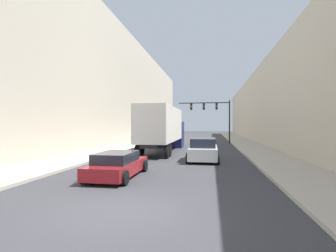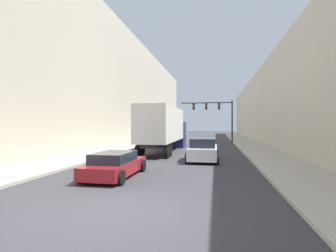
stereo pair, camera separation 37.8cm
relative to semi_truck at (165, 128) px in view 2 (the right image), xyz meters
name	(u,v)px [view 2 (the right image)]	position (x,y,z in m)	size (l,w,h in m)	color
ground_plane	(113,211)	(1.80, -17.07, -2.28)	(200.00, 200.00, 0.00)	#38383D
sidewalk_right	(246,143)	(8.81, 12.93, -2.21)	(3.42, 80.00, 0.15)	#B2A899
sidewalk_left	(147,142)	(-5.20, 12.93, -2.21)	(3.42, 80.00, 0.15)	#B2A899
building_right	(282,106)	(13.52, 12.93, 2.83)	(6.00, 80.00, 10.23)	#BCB29E
building_left	(117,90)	(-9.92, 12.93, 5.52)	(6.00, 80.00, 15.59)	#BCB29E
semi_truck	(165,128)	(0.00, 0.00, 0.00)	(2.58, 12.57, 4.09)	silver
sedan_car	(115,165)	(-0.04, -12.27, -1.69)	(2.03, 4.62, 1.22)	maroon
suv_car	(203,150)	(3.88, -5.60, -1.52)	(2.15, 4.84, 1.59)	silver
traffic_signal_gantry	(217,112)	(4.94, 12.77, 2.00)	(7.16, 0.35, 5.92)	black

